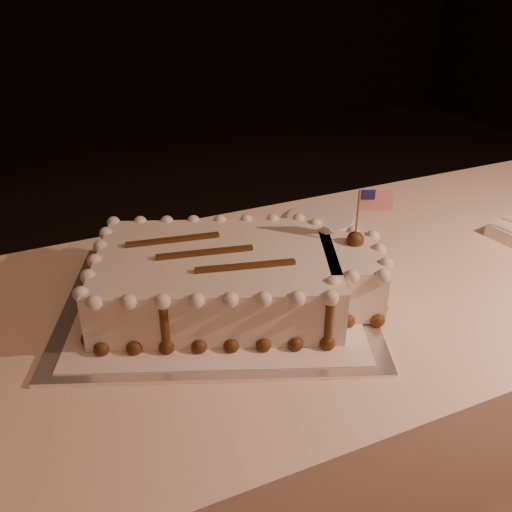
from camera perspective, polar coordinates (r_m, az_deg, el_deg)
name	(u,v)px	position (r m, az deg, el deg)	size (l,w,h in m)	color
banquet_table	(365,399)	(1.48, 10.86, -13.87)	(2.40, 0.80, 0.75)	#FFE0C5
cake_board	(218,304)	(1.11, -3.79, -4.82)	(0.59, 0.44, 0.01)	white
doily	(218,302)	(1.11, -3.80, -4.61)	(0.53, 0.40, 0.00)	white
sheet_cake	(234,278)	(1.08, -2.23, -2.19)	(0.58, 0.45, 0.22)	silver
side_plate	(320,220)	(1.44, 6.39, 3.62)	(0.16, 0.16, 0.01)	white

